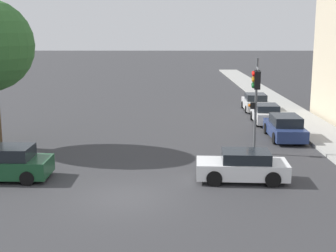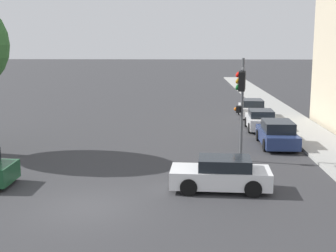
% 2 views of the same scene
% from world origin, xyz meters
% --- Properties ---
extents(ground_plane, '(300.00, 300.00, 0.00)m').
position_xyz_m(ground_plane, '(0.00, 0.00, 0.00)').
color(ground_plane, '#333335').
extents(sidewalk_strip, '(3.04, 60.00, 0.17)m').
position_xyz_m(sidewalk_strip, '(11.77, 33.35, 0.08)').
color(sidewalk_strip, '#9E9E99').
rests_on(sidewalk_strip, ground_plane).
extents(traffic_signal, '(0.62, 2.33, 5.27)m').
position_xyz_m(traffic_signal, '(6.33, 6.37, 3.79)').
color(traffic_signal, '#515456').
rests_on(traffic_signal, ground_plane).
extents(crossing_car_0, '(4.18, 2.06, 1.38)m').
position_xyz_m(crossing_car_0, '(5.11, 2.24, 0.67)').
color(crossing_car_0, silver).
rests_on(crossing_car_0, ground_plane).
extents(parked_car_0, '(2.06, 4.63, 1.52)m').
position_xyz_m(parked_car_0, '(9.03, 10.69, 0.72)').
color(parked_car_0, navy).
rests_on(parked_car_0, ground_plane).
extents(parked_car_1, '(2.02, 3.94, 1.43)m').
position_xyz_m(parked_car_1, '(8.89, 15.81, 0.69)').
color(parked_car_1, silver).
rests_on(parked_car_1, ground_plane).
extents(parked_car_2, '(2.06, 4.14, 1.46)m').
position_xyz_m(parked_car_2, '(9.08, 21.45, 0.69)').
color(parked_car_2, silver).
rests_on(parked_car_2, ground_plane).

